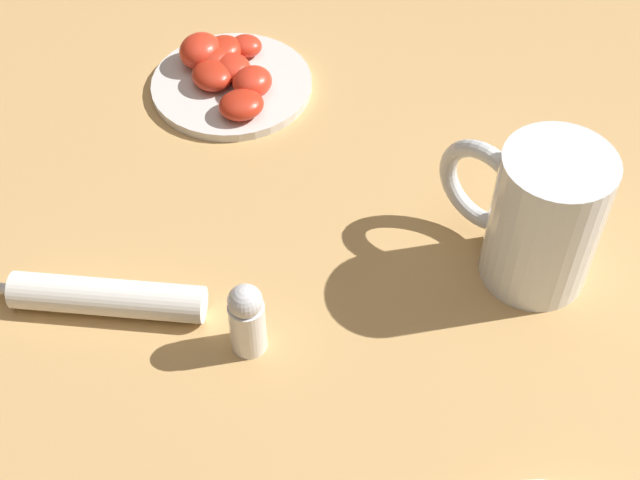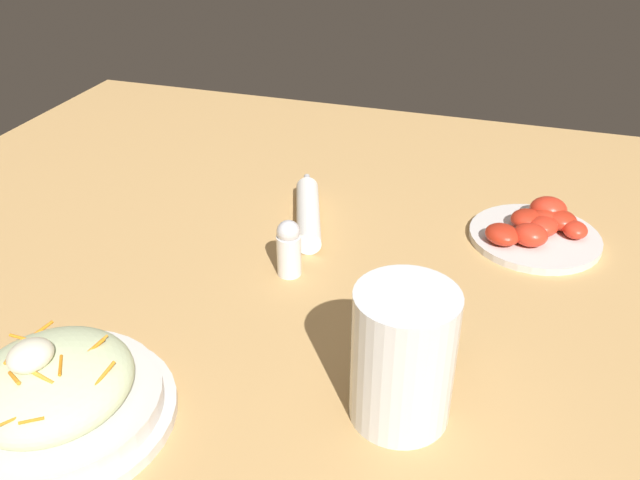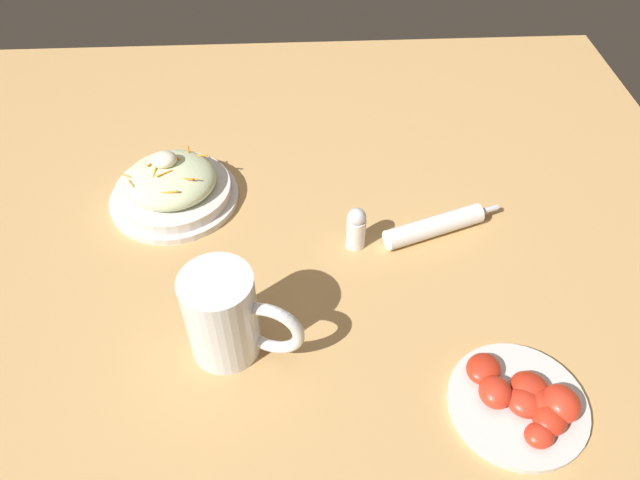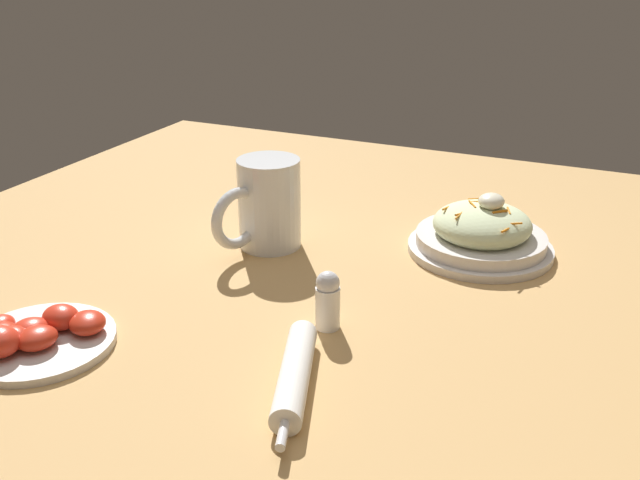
% 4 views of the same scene
% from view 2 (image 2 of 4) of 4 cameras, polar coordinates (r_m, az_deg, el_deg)
% --- Properties ---
extents(ground_plane, '(1.43, 1.43, 0.00)m').
position_cam_2_polar(ground_plane, '(0.77, -1.81, -6.93)').
color(ground_plane, tan).
extents(salad_plate, '(0.22, 0.22, 0.09)m').
position_cam_2_polar(salad_plate, '(0.68, -21.64, -12.18)').
color(salad_plate, silver).
rests_on(salad_plate, ground_plane).
extents(beer_mug, '(0.16, 0.10, 0.14)m').
position_cam_2_polar(beer_mug, '(0.63, 7.23, -10.19)').
color(beer_mug, white).
rests_on(beer_mug, ground_plane).
extents(napkin_roll, '(0.20, 0.09, 0.03)m').
position_cam_2_polar(napkin_roll, '(0.96, -1.03, 2.33)').
color(napkin_roll, white).
rests_on(napkin_roll, ground_plane).
extents(tomato_plate, '(0.18, 0.18, 0.04)m').
position_cam_2_polar(tomato_plate, '(0.97, 18.02, 0.90)').
color(tomato_plate, silver).
rests_on(tomato_plate, ground_plane).
extents(salt_shaker, '(0.03, 0.03, 0.08)m').
position_cam_2_polar(salt_shaker, '(0.83, -2.67, -0.65)').
color(salt_shaker, white).
rests_on(salt_shaker, ground_plane).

